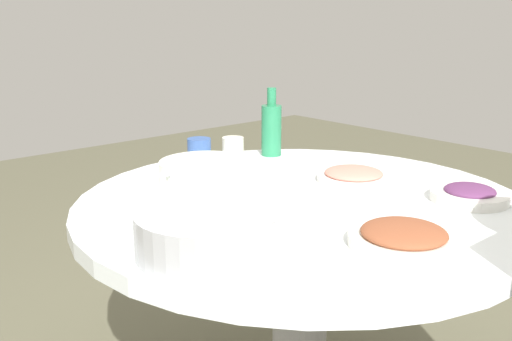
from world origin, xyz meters
name	(u,v)px	position (x,y,z in m)	size (l,w,h in m)	color
round_dining_table	(301,252)	(0.00, 0.00, 0.58)	(1.17, 1.17, 0.73)	#99999E
rice_bowl	(208,232)	(-0.12, 0.40, 0.78)	(0.29, 0.29, 0.10)	#B2B5BA
soup_bowl	(205,173)	(0.29, 0.10, 0.76)	(0.26, 0.28, 0.07)	white
dish_shrimp	(354,175)	(0.02, -0.23, 0.75)	(0.21, 0.21, 0.04)	white
dish_stirfry	(404,237)	(-0.36, 0.07, 0.75)	(0.23, 0.23, 0.05)	white
dish_eggplant	(470,194)	(-0.29, -0.31, 0.75)	(0.20, 0.20, 0.04)	silver
green_bottle	(271,128)	(0.42, -0.28, 0.82)	(0.07, 0.07, 0.23)	#267E51
tea_cup_near	(233,146)	(0.51, -0.18, 0.76)	(0.07, 0.07, 0.06)	beige
tea_cup_far	(199,149)	(0.54, -0.06, 0.77)	(0.08, 0.08, 0.07)	#355699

